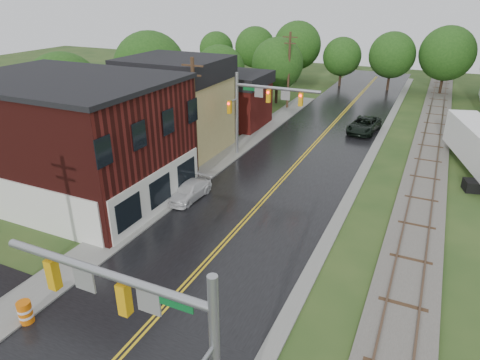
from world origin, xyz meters
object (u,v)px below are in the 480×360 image
Objects in this scene: tree_left_b at (151,70)px; tree_left_e at (278,65)px; utility_pole_b at (195,115)px; suv_dark at (364,125)px; brick_building at (71,138)px; construction_barrel at (25,312)px; traffic_signal_far at (260,102)px; tree_left_a at (65,94)px; semi_trailer at (480,146)px; utility_pole_c at (289,69)px; tree_left_c at (220,72)px; pickup_white at (190,191)px; traffic_signal_near at (148,321)px.

tree_left_b is 1.19× the size of tree_left_e.
utility_pole_b is 1.64× the size of suv_dark.
utility_pole_b reaches higher than brick_building.
tree_left_e is 42.29m from construction_barrel.
tree_left_a is (-16.38, -5.10, 0.14)m from traffic_signal_far.
suv_dark is 0.48× the size of semi_trailer.
utility_pole_c is (0.00, 22.00, 0.00)m from utility_pole_b.
construction_barrel is (-18.55, -27.55, -1.61)m from semi_trailer.
brick_building reaches higher than tree_left_e.
utility_pole_c reaches higher than traffic_signal_far.
tree_left_e is at bearing 50.19° from tree_left_c.
pickup_white is at bearing -16.03° from tree_left_a.
utility_pole_b is at bearing -117.34° from suv_dark.
brick_building reaches higher than construction_barrel.
traffic_signal_far is 1.34× the size of suv_dark.
utility_pole_c is 26.82m from pickup_white.
tree_left_b reaches higher than utility_pole_b.
suv_dark is at bearing 58.16° from traffic_signal_far.
traffic_signal_near is at bearing -108.82° from semi_trailer.
tree_left_e reaches higher than traffic_signal_far.
utility_pole_c is at bearing 59.45° from tree_left_a.
tree_left_e is (-2.05, 1.90, 0.09)m from utility_pole_c.
tree_left_c is 0.94× the size of tree_left_e.
tree_left_b is at bearing 114.73° from construction_barrel.
semi_trailer is at bearing -16.94° from tree_left_c.
utility_pole_c is 16.42m from tree_left_b.
construction_barrel is (1.80, -40.00, -4.18)m from utility_pole_c.
utility_pole_c reaches higher than suv_dark.
tree_left_c is at bearing 115.63° from pickup_white.
brick_building is 29.56m from utility_pole_c.
tree_left_c is 28.73m from semi_trailer.
tree_left_e is at bearing 153.20° from suv_dark.
tree_left_c is (-1.36, 24.90, 0.36)m from brick_building.
tree_left_e is 15.09m from suv_dark.
traffic_signal_near is 6.75× the size of construction_barrel.
tree_left_c reaches higher than traffic_signal_far.
traffic_signal_near is 25.94m from traffic_signal_far.
traffic_signal_far reaches higher than pickup_white.
brick_building reaches higher than tree_left_c.
tree_left_b reaches higher than traffic_signal_near.
utility_pole_b is at bearing 117.19° from traffic_signal_near.
construction_barrel is (12.85, -27.90, -5.17)m from tree_left_b.
tree_left_b is 31.60m from semi_trailer.
brick_building is at bearing -147.55° from semi_trailer.
traffic_signal_near is at bearing -74.48° from traffic_signal_far.
tree_left_c is at bearing 71.57° from tree_left_a.
semi_trailer is at bearing 14.98° from traffic_signal_far.
suv_dark is (23.35, 16.32, -4.35)m from tree_left_a.
tree_left_b is (-11.05, 9.90, 1.00)m from utility_pole_b.
pickup_white is (-8.30, -20.65, -0.18)m from suv_dark.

